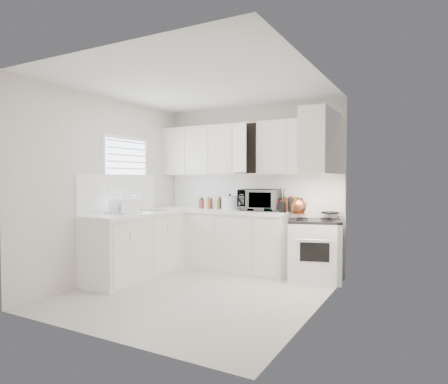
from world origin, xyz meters
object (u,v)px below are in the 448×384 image
Objects in this scene: microwave at (259,197)px; utensil_crock at (282,200)px; tea_kettle at (298,206)px; stove at (314,242)px; rice_cooker at (230,202)px; dish_rack at (123,205)px.

microwave is 0.43m from utensil_crock.
utensil_crock is (-0.27, 0.11, 0.06)m from tea_kettle.
microwave reaches higher than utensil_crock.
stove is 4.45× the size of rice_cooker.
rice_cooker is 1.67m from dish_rack.
utensil_crock is at bearing 151.48° from tea_kettle.
rice_cooker reaches higher than tea_kettle.
stove is 0.57m from tea_kettle.
utensil_crock is (0.42, -0.12, -0.02)m from microwave.
stove is 0.74m from utensil_crock.
stove is at bearing 37.59° from dish_rack.
dish_rack is (-2.15, -1.16, 0.01)m from tea_kettle.
rice_cooker is at bearing 162.72° from tea_kettle.
utensil_crock is at bearing -23.80° from microwave.
tea_kettle is 0.46× the size of microwave.
stove is 2.72m from dish_rack.
tea_kettle reaches higher than stove.
dish_rack reaches higher than tea_kettle.
microwave reaches higher than dish_rack.
microwave is 1.65× the size of utensil_crock.
microwave reaches higher than rice_cooker.
utensil_crock reaches higher than stove.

